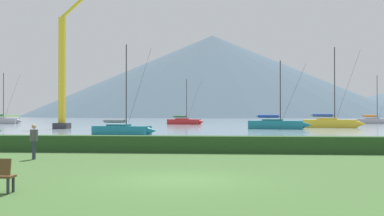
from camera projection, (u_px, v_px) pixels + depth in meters
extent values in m
plane|color=#3D602D|center=(178.00, 180.00, 15.67)|extent=(1000.00, 1000.00, 0.00)
cube|color=#8499A8|center=(229.00, 120.00, 152.14)|extent=(320.00, 246.00, 0.00)
cube|color=#284C23|center=(201.00, 144.00, 26.64)|extent=(80.00, 1.20, 0.91)
cube|color=#19707A|center=(122.00, 130.00, 48.05)|extent=(5.92, 3.04, 0.89)
cone|color=#19707A|center=(152.00, 131.00, 47.12)|extent=(1.10, 0.94, 0.75)
cube|color=#16646E|center=(119.00, 127.00, 48.15)|extent=(2.33, 1.75, 0.56)
cylinder|color=#333338|center=(126.00, 87.00, 47.96)|extent=(0.11, 0.11, 8.49)
cylinder|color=#333338|center=(115.00, 121.00, 48.29)|extent=(2.51, 0.61, 0.10)
cylinder|color=gray|center=(115.00, 121.00, 48.29)|extent=(2.19, 0.79, 0.35)
cylinder|color=#333338|center=(139.00, 89.00, 47.57)|extent=(2.63, 0.57, 8.07)
cube|color=#9E9EA3|center=(374.00, 121.00, 98.26)|extent=(6.81, 2.95, 1.04)
cube|color=gray|center=(372.00, 119.00, 98.33)|extent=(2.61, 1.84, 0.66)
cylinder|color=#333338|center=(377.00, 98.00, 98.20)|extent=(0.13, 0.13, 9.25)
cylinder|color=#333338|center=(370.00, 116.00, 98.45)|extent=(2.97, 0.42, 0.11)
cylinder|color=orange|center=(370.00, 116.00, 98.45)|extent=(2.56, 0.68, 0.42)
cube|color=gold|center=(330.00, 124.00, 71.78)|extent=(8.04, 4.31, 1.20)
cone|color=gold|center=(361.00, 124.00, 70.40)|extent=(1.51, 1.30, 1.02)
cube|color=gold|center=(327.00, 121.00, 71.92)|extent=(3.18, 2.44, 0.76)
cylinder|color=#333338|center=(335.00, 85.00, 71.63)|extent=(0.15, 0.15, 11.29)
cylinder|color=#333338|center=(323.00, 115.00, 72.13)|extent=(3.38, 0.92, 0.13)
cylinder|color=#2847A3|center=(323.00, 115.00, 72.13)|extent=(2.95, 1.14, 0.48)
cylinder|color=#333338|center=(347.00, 87.00, 71.06)|extent=(3.54, 0.87, 10.73)
cube|color=red|center=(184.00, 122.00, 93.31)|extent=(6.55, 3.54, 0.98)
cone|color=red|center=(202.00, 122.00, 92.17)|extent=(1.23, 1.06, 0.83)
cube|color=#A52020|center=(182.00, 120.00, 93.43)|extent=(2.60, 2.00, 0.62)
cylinder|color=#333338|center=(187.00, 100.00, 93.18)|extent=(0.12, 0.12, 8.20)
cylinder|color=#333338|center=(180.00, 116.00, 93.60)|extent=(2.75, 0.76, 0.11)
cylinder|color=#2D7542|center=(180.00, 116.00, 93.60)|extent=(2.41, 0.94, 0.39)
cylinder|color=#333338|center=(194.00, 101.00, 92.71)|extent=(2.88, 0.72, 7.80)
cube|color=#19707A|center=(276.00, 125.00, 65.64)|extent=(7.54, 3.66, 1.14)
cone|color=#19707A|center=(307.00, 125.00, 64.59)|extent=(1.38, 1.16, 0.97)
cube|color=#16646E|center=(273.00, 122.00, 65.75)|extent=(2.94, 2.16, 0.72)
cylinder|color=#333338|center=(280.00, 92.00, 65.53)|extent=(0.14, 0.14, 8.68)
cylinder|color=#333338|center=(268.00, 116.00, 65.91)|extent=(3.23, 0.67, 0.12)
cylinder|color=#2847A3|center=(268.00, 116.00, 65.91)|extent=(2.80, 0.91, 0.45)
cylinder|color=#333338|center=(293.00, 94.00, 65.09)|extent=(3.39, 0.61, 8.25)
cube|color=#9E9EA3|center=(0.00, 121.00, 97.66)|extent=(7.18, 2.50, 1.13)
cone|color=#9E9EA3|center=(20.00, 121.00, 97.32)|extent=(1.23, 0.96, 0.96)
cylinder|color=#333338|center=(3.00, 97.00, 97.66)|extent=(0.14, 0.14, 9.70)
cylinder|color=#333338|center=(12.00, 98.00, 97.52)|extent=(3.41, 0.05, 9.23)
cylinder|color=#333338|center=(13.00, 184.00, 13.26)|extent=(0.08, 0.08, 0.45)
cylinder|color=#333338|center=(8.00, 186.00, 12.93)|extent=(0.08, 0.08, 0.45)
cylinder|color=#2D3347|center=(34.00, 150.00, 22.60)|extent=(0.14, 0.14, 0.85)
cylinder|color=#2D3347|center=(34.00, 150.00, 22.77)|extent=(0.14, 0.14, 0.85)
cylinder|color=#4C4C51|center=(34.00, 135.00, 22.69)|extent=(0.36, 0.36, 0.55)
cylinder|color=#4C4C51|center=(33.00, 135.00, 22.46)|extent=(0.09, 0.09, 0.50)
cylinder|color=#4C4C51|center=(35.00, 135.00, 22.93)|extent=(0.09, 0.09, 0.50)
sphere|color=tan|center=(34.00, 126.00, 22.70)|extent=(0.22, 0.22, 0.22)
cube|color=#333338|center=(62.00, 126.00, 67.37)|extent=(2.00, 2.00, 0.80)
cube|color=gold|center=(62.00, 70.00, 67.45)|extent=(0.80, 0.80, 14.74)
cube|color=gold|center=(79.00, 2.00, 67.34)|extent=(4.92, 0.36, 4.33)
cone|color=#425666|center=(213.00, 76.00, 317.39)|extent=(240.94, 240.94, 53.22)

